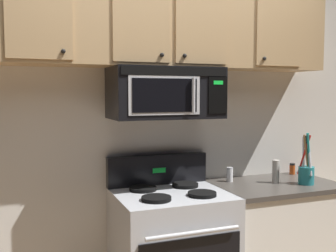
% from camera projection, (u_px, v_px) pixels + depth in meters
% --- Properties ---
extents(back_wall, '(5.20, 0.10, 2.70)m').
position_uv_depth(back_wall, '(154.00, 123.00, 3.03)').
color(back_wall, silver).
rests_on(back_wall, ground_plane).
extents(over_range_microwave, '(0.76, 0.43, 0.35)m').
position_uv_depth(over_range_microwave, '(165.00, 93.00, 2.78)').
color(over_range_microwave, black).
extents(upper_cabinets, '(2.50, 0.36, 0.55)m').
position_uv_depth(upper_cabinets, '(164.00, 28.00, 2.77)').
color(upper_cabinets, tan).
extents(counter_segment, '(0.93, 0.65, 0.90)m').
position_uv_depth(counter_segment, '(273.00, 241.00, 3.07)').
color(counter_segment, white).
rests_on(counter_segment, ground_plane).
extents(utensil_crock_teal, '(0.11, 0.13, 0.38)m').
position_uv_depth(utensil_crock_teal, '(306.00, 171.00, 2.98)').
color(utensil_crock_teal, teal).
rests_on(utensil_crock_teal, counter_segment).
extents(salt_shaker, '(0.05, 0.05, 0.11)m').
position_uv_depth(salt_shaker, '(230.00, 175.00, 3.07)').
color(salt_shaker, white).
rests_on(salt_shaker, counter_segment).
extents(pepper_mill, '(0.05, 0.05, 0.17)m').
position_uv_depth(pepper_mill, '(276.00, 171.00, 3.03)').
color(pepper_mill, '#B7B2A8').
rests_on(pepper_mill, counter_segment).
extents(spice_jar, '(0.05, 0.05, 0.09)m').
position_uv_depth(spice_jar, '(292.00, 169.00, 3.35)').
color(spice_jar, '#C64C19').
rests_on(spice_jar, counter_segment).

